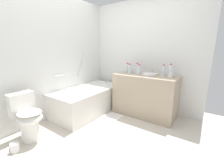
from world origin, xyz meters
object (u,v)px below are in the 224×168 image
at_px(toilet, 28,118).
at_px(toilet_paper_roll, 15,147).
at_px(water_bottle_5, 137,69).
at_px(water_bottle_3, 127,68).
at_px(drinking_glass_0, 134,71).
at_px(drinking_glass_1, 171,75).
at_px(bathtub, 89,99).
at_px(water_bottle_0, 170,71).
at_px(water_bottle_2, 139,70).
at_px(water_bottle_4, 164,71).
at_px(sink_faucet, 153,72).
at_px(bath_mat, 108,119).
at_px(sink_basin, 149,74).
at_px(water_bottle_1, 130,69).

xyz_separation_m(toilet, toilet_paper_roll, (-0.27, -0.13, -0.29)).
bearing_deg(water_bottle_5, water_bottle_3, 87.45).
height_order(drinking_glass_0, drinking_glass_1, drinking_glass_1).
bearing_deg(water_bottle_3, drinking_glass_0, -85.19).
relative_size(bathtub, water_bottle_0, 6.55).
xyz_separation_m(water_bottle_5, drinking_glass_0, (0.03, 0.08, -0.07)).
relative_size(water_bottle_2, water_bottle_4, 0.91).
bearing_deg(sink_faucet, bath_mat, 146.98).
bearing_deg(drinking_glass_0, bath_mat, 167.02).
bearing_deg(toilet, sink_faucet, 60.91).
relative_size(toilet, sink_basin, 2.49).
relative_size(sink_basin, drinking_glass_1, 2.96).
distance_m(sink_faucet, water_bottle_5, 0.32).
distance_m(sink_faucet, bath_mat, 1.33).
bearing_deg(toilet_paper_roll, water_bottle_1, -15.46).
height_order(water_bottle_5, bath_mat, water_bottle_5).
xyz_separation_m(drinking_glass_1, toilet_paper_roll, (-2.11, 1.44, -0.83)).
distance_m(sink_basin, water_bottle_0, 0.39).
height_order(bathtub, water_bottle_5, bathtub).
relative_size(water_bottle_3, drinking_glass_1, 2.16).
relative_size(bathtub, water_bottle_1, 7.78).
distance_m(sink_basin, water_bottle_5, 0.31).
xyz_separation_m(toilet, water_bottle_4, (1.91, -1.41, 0.60)).
xyz_separation_m(toilet, sink_basin, (1.85, -1.16, 0.51)).
height_order(sink_basin, water_bottle_3, water_bottle_3).
distance_m(water_bottle_4, water_bottle_5, 0.54).
xyz_separation_m(sink_faucet, water_bottle_4, (-0.12, -0.25, 0.07)).
bearing_deg(toilet_paper_roll, water_bottle_5, -18.80).
xyz_separation_m(water_bottle_2, toilet_paper_roll, (-2.11, 0.80, -0.88)).
xyz_separation_m(water_bottle_1, water_bottle_3, (0.06, 0.10, 0.00)).
bearing_deg(water_bottle_4, water_bottle_3, 89.75).
xyz_separation_m(bathtub, water_bottle_2, (0.55, -0.92, 0.66)).
distance_m(water_bottle_3, toilet_paper_roll, 2.40).
distance_m(toilet, drinking_glass_0, 2.15).
bearing_deg(drinking_glass_0, sink_faucet, -75.06).
bearing_deg(water_bottle_3, water_bottle_1, -122.95).
xyz_separation_m(toilet, sink_faucet, (2.02, -1.16, 0.53)).
xyz_separation_m(water_bottle_1, drinking_glass_0, (0.08, -0.07, -0.06)).
bearing_deg(bathtub, water_bottle_1, -51.47).
bearing_deg(toilet, water_bottle_5, 66.12).
relative_size(water_bottle_0, water_bottle_1, 1.19).
bearing_deg(water_bottle_5, water_bottle_1, 108.80).
relative_size(water_bottle_1, drinking_glass_0, 2.60).
xyz_separation_m(bathtub, sink_basin, (0.55, -1.14, 0.59)).
bearing_deg(bath_mat, water_bottle_2, -25.99).
xyz_separation_m(sink_faucet, drinking_glass_0, (-0.10, 0.37, 0.00)).
distance_m(sink_faucet, water_bottle_2, 0.29).
bearing_deg(water_bottle_5, sink_basin, -99.93).
bearing_deg(water_bottle_5, water_bottle_0, -88.40).
xyz_separation_m(water_bottle_0, water_bottle_5, (-0.02, 0.66, -0.01)).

